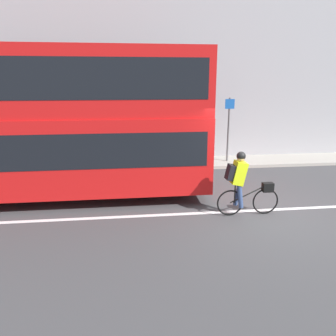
{
  "coord_description": "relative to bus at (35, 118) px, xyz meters",
  "views": [
    {
      "loc": [
        -3.11,
        -7.18,
        3.13
      ],
      "look_at": [
        -2.14,
        0.8,
        1.0
      ],
      "focal_mm": 35.0,
      "sensor_mm": 36.0,
      "label": 1
    }
  ],
  "objects": [
    {
      "name": "road_center_line",
      "position": [
        5.54,
        -1.72,
        -2.19
      ],
      "size": [
        50.0,
        0.14,
        0.01
      ],
      "primitive_type": "cube",
      "color": "silver",
      "rests_on": "ground_plane"
    },
    {
      "name": "building_facade",
      "position": [
        5.54,
        4.16,
        1.66
      ],
      "size": [
        60.0,
        0.3,
        7.7
      ],
      "color": "#9E9EA3",
      "rests_on": "ground_plane"
    },
    {
      "name": "cyclist_on_bike",
      "position": [
        5.06,
        -1.93,
        -1.34
      ],
      "size": [
        1.53,
        0.32,
        1.57
      ],
      "color": "black",
      "rests_on": "ground_plane"
    },
    {
      "name": "street_sign_post",
      "position": [
        6.23,
        3.06,
        -0.72
      ],
      "size": [
        0.36,
        0.09,
        2.43
      ],
      "color": "#59595B",
      "rests_on": "sidewalk_curb"
    },
    {
      "name": "ground_plane",
      "position": [
        5.54,
        -1.86,
        -2.19
      ],
      "size": [
        80.0,
        80.0,
        0.0
      ],
      "primitive_type": "plane",
      "color": "#424244"
    },
    {
      "name": "bus",
      "position": [
        0.0,
        0.0,
        0.0
      ],
      "size": [
        9.07,
        2.58,
        3.96
      ],
      "color": "black",
      "rests_on": "ground_plane"
    },
    {
      "name": "sidewalk_curb",
      "position": [
        5.54,
        3.15,
        -2.14
      ],
      "size": [
        60.0,
        1.71,
        0.11
      ],
      "color": "#A8A399",
      "rests_on": "ground_plane"
    },
    {
      "name": "trash_bin",
      "position": [
        4.82,
        3.07,
        -1.64
      ],
      "size": [
        0.47,
        0.47,
        0.89
      ],
      "color": "#515156",
      "rests_on": "sidewalk_curb"
    }
  ]
}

